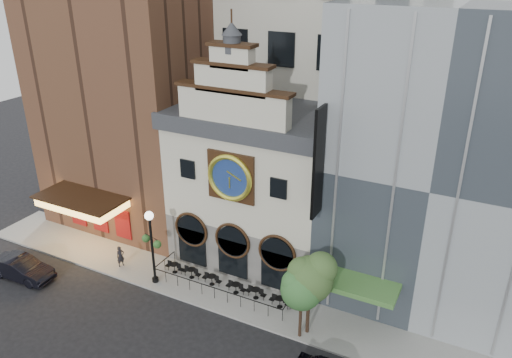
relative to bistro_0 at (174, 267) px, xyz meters
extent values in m
plane|color=black|center=(4.41, -2.54, -0.61)|extent=(120.00, 120.00, 0.00)
cube|color=gray|center=(4.41, -0.04, -0.54)|extent=(44.00, 5.00, 0.15)
cube|color=#605E5B|center=(4.41, 5.46, 1.54)|extent=(12.00, 8.00, 4.00)
cube|color=beige|center=(4.41, 5.46, 7.04)|extent=(12.00, 8.00, 7.00)
cube|color=#2D3035|center=(4.41, 5.46, 11.14)|extent=(12.60, 8.60, 1.20)
cube|color=black|center=(4.41, 1.38, 7.94)|extent=(3.60, 0.25, 3.60)
cylinder|color=navy|center=(4.41, 1.24, 7.94)|extent=(3.10, 0.12, 3.10)
torus|color=#F5ED48|center=(4.41, 1.16, 7.94)|extent=(3.46, 0.36, 3.46)
cylinder|color=#2D3035|center=(4.41, 1.86, 16.84)|extent=(1.10, 1.10, 1.10)
cone|color=#2D3035|center=(4.41, 1.86, 17.79)|extent=(1.30, 1.30, 0.80)
cube|color=brown|center=(-8.59, 7.46, 12.04)|extent=(14.00, 12.00, 25.00)
cube|color=#FFBF59|center=(-8.59, -0.24, 3.74)|extent=(7.00, 3.40, 0.70)
cube|color=black|center=(-8.59, -0.24, 4.19)|extent=(7.40, 3.80, 0.15)
cube|color=maroon|center=(-8.59, 1.41, 1.54)|extent=(5.60, 0.15, 2.60)
cube|color=gray|center=(17.41, 7.46, 9.54)|extent=(14.00, 12.00, 20.00)
cube|color=#4A7F3A|center=(14.41, 0.26, 2.84)|extent=(4.50, 2.40, 0.35)
cube|color=black|center=(11.01, 0.46, 10.54)|extent=(0.18, 1.60, 7.00)
cylinder|color=black|center=(0.00, 0.00, 0.28)|extent=(0.68, 0.68, 0.03)
cylinder|color=black|center=(0.00, 0.00, -0.09)|extent=(0.06, 0.06, 0.72)
cylinder|color=black|center=(1.55, 0.02, 0.28)|extent=(0.68, 0.68, 0.03)
cylinder|color=black|center=(1.55, 0.02, -0.09)|extent=(0.06, 0.06, 0.72)
cylinder|color=black|center=(3.38, -0.03, 0.28)|extent=(0.68, 0.68, 0.03)
cylinder|color=black|center=(3.38, -0.03, -0.09)|extent=(0.06, 0.06, 0.72)
cylinder|color=black|center=(5.46, -0.09, 0.28)|extent=(0.68, 0.68, 0.03)
cylinder|color=black|center=(5.46, -0.09, -0.09)|extent=(0.06, 0.06, 0.72)
cylinder|color=black|center=(7.02, 0.03, 0.28)|extent=(0.68, 0.68, 0.03)
cylinder|color=black|center=(7.02, 0.03, -0.09)|extent=(0.06, 0.06, 0.72)
cylinder|color=black|center=(8.96, -0.10, 0.28)|extent=(0.68, 0.68, 0.03)
cylinder|color=black|center=(8.96, -0.10, -0.09)|extent=(0.06, 0.06, 0.72)
imported|color=black|center=(-10.05, -5.68, 0.25)|extent=(5.33, 2.15, 1.72)
imported|color=black|center=(-4.26, -1.18, 0.40)|extent=(0.61, 0.74, 1.74)
cylinder|color=black|center=(-0.60, -1.63, 2.23)|extent=(0.19, 0.19, 5.38)
cylinder|color=black|center=(-0.60, -1.63, -0.30)|extent=(0.47, 0.47, 0.32)
sphere|color=white|center=(-0.60, -1.63, 5.13)|extent=(0.65, 0.65, 0.65)
sphere|color=#295220|center=(-1.23, -1.47, 3.03)|extent=(0.60, 0.60, 0.60)
sphere|color=#295220|center=(0.02, -1.78, 3.03)|extent=(0.60, 0.60, 0.60)
cylinder|color=#382619|center=(11.29, -2.14, 0.95)|extent=(0.20, 0.20, 2.82)
sphere|color=#2B6127|center=(11.29, -2.14, 3.16)|extent=(2.62, 2.62, 2.62)
sphere|color=#2B6127|center=(11.79, -1.84, 3.87)|extent=(1.81, 1.81, 1.81)
sphere|color=#2B6127|center=(10.88, -2.34, 3.67)|extent=(1.61, 1.61, 1.61)
cylinder|color=#382619|center=(11.57, -1.56, 1.13)|extent=(0.23, 0.23, 3.18)
sphere|color=#355621|center=(11.57, -1.56, 3.63)|extent=(2.96, 2.96, 2.96)
sphere|color=#355621|center=(12.14, -1.22, 4.43)|extent=(2.05, 2.05, 2.05)
sphere|color=#355621|center=(11.11, -1.78, 4.20)|extent=(1.82, 1.82, 1.82)
camera|label=1|loc=(20.23, -25.81, 21.87)|focal=35.00mm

